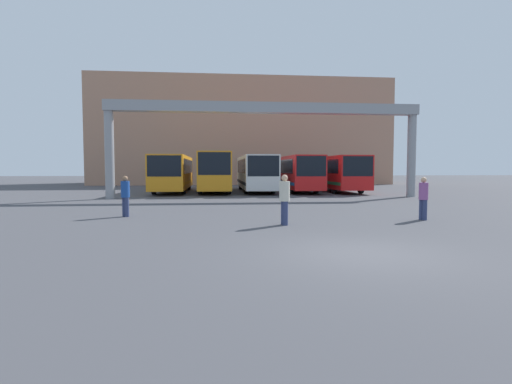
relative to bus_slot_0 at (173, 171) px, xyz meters
name	(u,v)px	position (x,y,z in m)	size (l,w,h in m)	color
ground_plane	(362,254)	(7.05, -25.67, -1.75)	(200.00, 200.00, 0.00)	#47474C
building_backdrop	(241,134)	(7.05, 19.01, 4.81)	(37.05, 12.00, 13.12)	tan
overhead_gantry	(266,120)	(7.05, -7.61, 3.52)	(21.32, 0.80, 6.45)	gray
bus_slot_0	(173,171)	(0.00, 0.00, 0.00)	(2.61, 12.08, 3.03)	orange
bus_slot_1	(215,170)	(3.53, -0.95, 0.13)	(2.56, 10.18, 3.27)	orange
bus_slot_2	(255,171)	(7.05, 0.02, 0.01)	(2.54, 12.12, 3.04)	silver
bus_slot_3	(295,171)	(10.58, 0.12, -0.01)	(2.43, 12.33, 3.02)	red
bus_slot_4	(337,171)	(14.10, -0.81, -0.01)	(2.53, 10.46, 3.01)	red
pedestrian_far_center	(125,195)	(-0.12, -17.68, -0.85)	(0.35, 0.35, 1.70)	navy
pedestrian_mid_left	(285,198)	(6.04, -20.76, -0.80)	(0.37, 0.37, 1.79)	navy
pedestrian_near_left	(423,197)	(11.65, -19.93, -0.86)	(0.35, 0.35, 1.67)	navy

